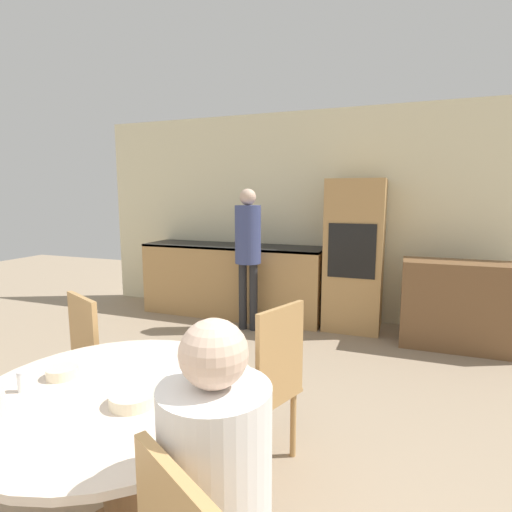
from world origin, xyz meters
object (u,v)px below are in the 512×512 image
(person_standing, at_px, (248,243))
(oven_unit, at_px, (354,255))
(bowl_centre, at_px, (62,372))
(chair_far_left, at_px, (71,370))
(bowl_near, at_px, (133,398))
(dining_table, at_px, (121,441))
(person_seated, at_px, (213,505))
(sideboard, at_px, (462,306))
(chair_far_right, at_px, (268,379))

(person_standing, bearing_deg, oven_unit, 23.47)
(oven_unit, height_order, bowl_centre, oven_unit)
(chair_far_left, relative_size, bowl_near, 5.27)
(chair_far_left, xyz_separation_m, person_standing, (0.15, 2.49, 0.49))
(chair_far_left, bearing_deg, dining_table, -6.56)
(oven_unit, relative_size, person_seated, 1.41)
(person_seated, relative_size, bowl_near, 6.76)
(bowl_near, bearing_deg, dining_table, 152.46)
(dining_table, xyz_separation_m, chair_far_left, (-0.73, 0.46, 0.01))
(oven_unit, height_order, person_standing, oven_unit)
(sideboard, xyz_separation_m, dining_table, (-1.69, -3.16, 0.07))
(chair_far_right, height_order, person_standing, person_standing)
(oven_unit, distance_m, chair_far_right, 2.70)
(dining_table, bearing_deg, bowl_near, -27.54)
(sideboard, height_order, bowl_near, sideboard)
(dining_table, distance_m, bowl_centre, 0.41)
(dining_table, bearing_deg, oven_unit, 80.71)
(person_standing, bearing_deg, bowl_centre, -84.97)
(oven_unit, bearing_deg, person_seated, -89.00)
(sideboard, bearing_deg, chair_far_left, -131.76)
(person_seated, bearing_deg, bowl_near, 147.53)
(dining_table, bearing_deg, chair_far_left, 147.94)
(chair_far_left, distance_m, chair_far_right, 1.18)
(sideboard, xyz_separation_m, bowl_near, (-1.56, -3.23, 0.33))
(chair_far_left, height_order, chair_far_right, same)
(sideboard, relative_size, chair_far_left, 1.22)
(oven_unit, xyz_separation_m, person_seated, (0.07, -3.82, -0.15))
(person_seated, height_order, bowl_centre, person_seated)
(chair_far_right, bearing_deg, dining_table, -6.56)
(person_seated, bearing_deg, sideboard, 73.43)
(chair_far_left, bearing_deg, person_standing, 111.94)
(chair_far_left, xyz_separation_m, chair_far_right, (1.14, 0.30, 0.00))
(sideboard, relative_size, bowl_near, 6.42)
(person_standing, xyz_separation_m, bowl_near, (0.70, -3.01, -0.25))
(person_seated, distance_m, bowl_centre, 1.03)
(chair_far_right, bearing_deg, oven_unit, -161.82)
(person_standing, distance_m, bowl_near, 3.10)
(person_seated, distance_m, bowl_near, 0.60)
(person_standing, height_order, bowl_near, person_standing)
(dining_table, xyz_separation_m, person_standing, (-0.58, 2.94, 0.50))
(chair_far_right, bearing_deg, sideboard, 173.50)
(bowl_near, relative_size, bowl_centre, 1.36)
(chair_far_right, relative_size, bowl_centre, 7.16)
(chair_far_left, relative_size, bowl_centre, 7.16)
(dining_table, height_order, bowl_near, bowl_near)
(oven_unit, height_order, chair_far_left, oven_unit)
(sideboard, bearing_deg, dining_table, -118.05)
(chair_far_left, bearing_deg, oven_unit, 92.06)
(sideboard, relative_size, chair_far_right, 1.22)
(sideboard, distance_m, bowl_centre, 3.74)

